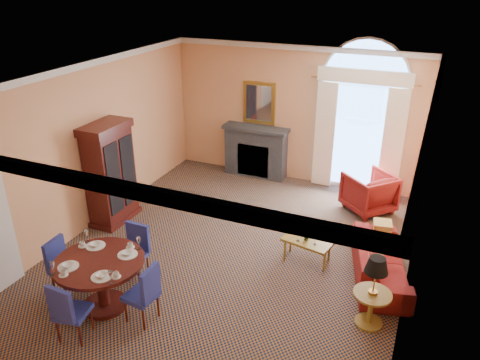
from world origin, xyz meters
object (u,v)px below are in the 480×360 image
at_px(dining_table, 100,273).
at_px(armchair, 369,192).
at_px(sofa, 380,261).
at_px(coffee_table, 307,241).
at_px(side_table, 374,284).
at_px(armoire, 110,175).

relative_size(dining_table, armchair, 1.44).
relative_size(sofa, armchair, 2.20).
bearing_deg(coffee_table, side_table, -31.50).
relative_size(armoire, armchair, 2.23).
distance_m(dining_table, sofa, 4.48).
height_order(armoire, dining_table, armoire).
xyz_separation_m(armoire, side_table, (5.32, -1.08, -0.28)).
distance_m(armoire, sofa, 5.32).
xyz_separation_m(dining_table, sofa, (3.72, 2.48, -0.32)).
relative_size(armoire, coffee_table, 2.24).
distance_m(dining_table, side_table, 3.97).
xyz_separation_m(dining_table, coffee_table, (2.49, 2.41, -0.21)).
bearing_deg(dining_table, side_table, 18.00).
bearing_deg(sofa, dining_table, 108.69).
height_order(armchair, coffee_table, armchair).
distance_m(armoire, dining_table, 2.81).
bearing_deg(armchair, sofa, 55.67).
bearing_deg(armoire, coffee_table, 1.45).
distance_m(armchair, coffee_table, 2.45).
bearing_deg(sofa, side_table, 167.36).
relative_size(sofa, coffee_table, 2.21).
distance_m(dining_table, coffee_table, 3.47).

